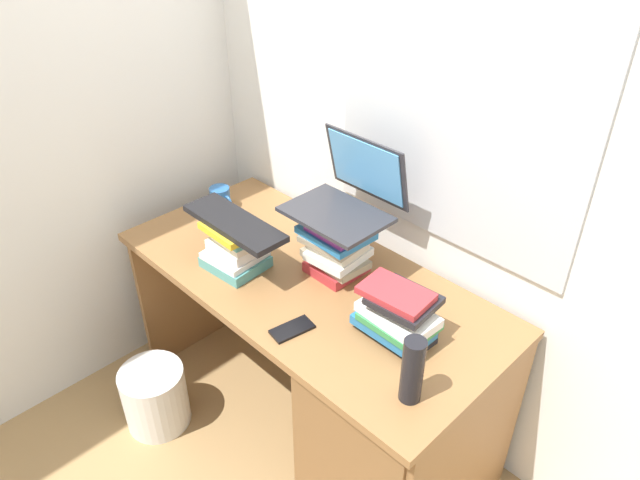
% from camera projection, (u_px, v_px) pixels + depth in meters
% --- Properties ---
extents(ground_plane, '(6.00, 6.00, 0.00)m').
position_uv_depth(ground_plane, '(310.00, 415.00, 2.50)').
color(ground_plane, '#9E7A4C').
extents(wall_back, '(6.00, 0.06, 2.60)m').
position_uv_depth(wall_back, '(389.00, 94.00, 1.99)').
color(wall_back, white).
rests_on(wall_back, ground).
extents(wall_left, '(0.05, 6.00, 2.60)m').
position_uv_depth(wall_left, '(148.00, 61.00, 2.30)').
color(wall_left, silver).
rests_on(wall_left, ground).
extents(desk, '(1.45, 0.68, 0.73)m').
position_uv_depth(desk, '(377.00, 403.00, 2.04)').
color(desk, olive).
rests_on(desk, ground).
extents(book_stack_tall, '(0.24, 0.20, 0.23)m').
position_uv_depth(book_stack_tall, '(336.00, 244.00, 2.05)').
color(book_stack_tall, '#B22D33').
rests_on(book_stack_tall, desk).
extents(book_stack_keyboard_riser, '(0.22, 0.20, 0.17)m').
position_uv_depth(book_stack_keyboard_riser, '(236.00, 247.00, 2.11)').
color(book_stack_keyboard_riser, teal).
rests_on(book_stack_keyboard_riser, desk).
extents(book_stack_side, '(0.26, 0.18, 0.17)m').
position_uv_depth(book_stack_side, '(397.00, 315.00, 1.79)').
color(book_stack_side, black).
rests_on(book_stack_side, desk).
extents(laptop, '(0.34, 0.30, 0.25)m').
position_uv_depth(laptop, '(349.00, 195.00, 1.99)').
color(laptop, '#2D2D33').
rests_on(laptop, book_stack_tall).
extents(keyboard, '(0.42, 0.14, 0.02)m').
position_uv_depth(keyboard, '(234.00, 223.00, 2.05)').
color(keyboard, black).
rests_on(keyboard, book_stack_keyboard_riser).
extents(computer_mouse, '(0.06, 0.10, 0.04)m').
position_uv_depth(computer_mouse, '(379.00, 306.00, 1.93)').
color(computer_mouse, '#A5A8AD').
rests_on(computer_mouse, desk).
extents(mug, '(0.12, 0.08, 0.09)m').
position_uv_depth(mug, '(220.00, 198.00, 2.46)').
color(mug, '#265999').
rests_on(mug, desk).
extents(water_bottle, '(0.06, 0.06, 0.21)m').
position_uv_depth(water_bottle, '(412.00, 370.00, 1.58)').
color(water_bottle, black).
rests_on(water_bottle, desk).
extents(cell_phone, '(0.09, 0.15, 0.01)m').
position_uv_depth(cell_phone, '(292.00, 329.00, 1.86)').
color(cell_phone, black).
rests_on(cell_phone, desk).
extents(wastebasket, '(0.26, 0.26, 0.27)m').
position_uv_depth(wastebasket, '(155.00, 397.00, 2.40)').
color(wastebasket, silver).
rests_on(wastebasket, ground).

